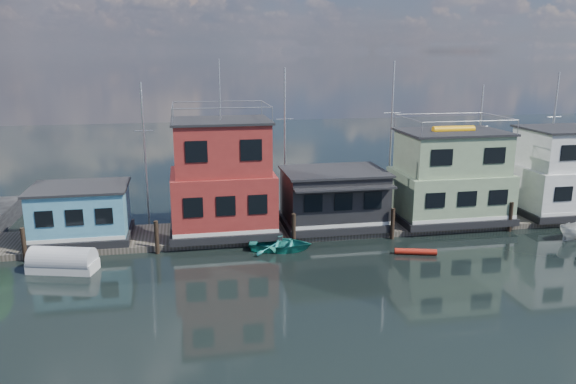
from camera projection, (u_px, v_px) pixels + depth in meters
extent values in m
plane|color=black|center=(401.00, 297.00, 29.89)|extent=(160.00, 160.00, 0.00)
cube|color=#595147|center=(340.00, 226.00, 41.28)|extent=(48.00, 5.00, 0.40)
cube|color=black|center=(83.00, 235.00, 37.95)|extent=(6.40, 4.90, 0.50)
cube|color=#529ABA|center=(81.00, 210.00, 37.52)|extent=(6.00, 4.50, 3.00)
cube|color=black|center=(79.00, 187.00, 37.14)|extent=(6.30, 4.80, 0.16)
cube|color=black|center=(224.00, 227.00, 39.65)|extent=(7.40, 5.90, 0.50)
cube|color=maroon|center=(223.00, 198.00, 39.14)|extent=(7.00, 5.50, 3.74)
cube|color=maroon|center=(221.00, 147.00, 38.26)|extent=(6.30, 4.95, 3.46)
cube|color=black|center=(221.00, 121.00, 37.82)|extent=(6.65, 5.23, 0.16)
cylinder|color=silver|center=(220.00, 89.00, 37.31)|extent=(0.08, 0.08, 4.00)
cube|color=black|center=(333.00, 221.00, 41.08)|extent=(7.40, 5.40, 0.50)
cube|color=black|center=(334.00, 195.00, 40.61)|extent=(7.00, 5.00, 3.40)
cube|color=black|center=(334.00, 171.00, 40.18)|extent=(7.30, 5.30, 0.16)
cube|color=black|center=(345.00, 188.00, 37.65)|extent=(7.00, 1.20, 0.12)
cube|color=black|center=(447.00, 215.00, 42.70)|extent=(8.40, 5.90, 0.50)
cube|color=gray|center=(449.00, 192.00, 42.26)|extent=(8.00, 5.50, 3.12)
cube|color=gray|center=(452.00, 152.00, 41.53)|extent=(7.20, 4.95, 2.88)
cube|color=black|center=(453.00, 132.00, 41.16)|extent=(7.60, 5.23, 0.16)
cylinder|color=#FFA80A|center=(454.00, 130.00, 41.12)|extent=(3.20, 0.56, 0.56)
cube|color=black|center=(565.00, 208.00, 44.49)|extent=(8.40, 5.90, 0.50)
cube|color=white|center=(567.00, 186.00, 44.05)|extent=(8.00, 5.50, 3.12)
cube|color=white|center=(572.00, 148.00, 43.32)|extent=(7.20, 4.95, 2.88)
cube|color=black|center=(575.00, 129.00, 42.95)|extent=(7.60, 5.23, 0.16)
cylinder|color=#2D2116|center=(24.00, 245.00, 34.63)|extent=(0.28, 0.28, 2.20)
cylinder|color=#2D2116|center=(157.00, 237.00, 36.07)|extent=(0.28, 0.28, 2.20)
cylinder|color=#2D2116|center=(294.00, 229.00, 37.68)|extent=(0.28, 0.28, 2.20)
cylinder|color=#2D2116|center=(393.00, 224.00, 38.93)|extent=(0.28, 0.28, 2.20)
cylinder|color=#2D2116|center=(511.00, 217.00, 40.55)|extent=(0.28, 0.28, 2.20)
cylinder|color=silver|center=(145.00, 151.00, 43.27)|extent=(0.16, 0.16, 10.50)
cylinder|color=silver|center=(143.00, 131.00, 42.88)|extent=(1.40, 0.06, 0.06)
cylinder|color=silver|center=(285.00, 141.00, 45.12)|extent=(0.16, 0.16, 11.50)
cylinder|color=silver|center=(285.00, 119.00, 44.70)|extent=(1.40, 0.06, 0.06)
cylinder|color=silver|center=(391.00, 135.00, 46.67)|extent=(0.16, 0.16, 12.00)
cylinder|color=silver|center=(392.00, 113.00, 46.23)|extent=(1.40, 0.06, 0.06)
cylinder|color=silver|center=(479.00, 144.00, 48.34)|extent=(0.16, 0.16, 10.00)
cylinder|color=silver|center=(480.00, 126.00, 47.98)|extent=(1.40, 0.06, 0.06)
cylinder|color=silver|center=(552.00, 136.00, 49.48)|extent=(0.16, 0.16, 11.00)
cylinder|color=silver|center=(554.00, 117.00, 49.08)|extent=(1.40, 0.06, 0.06)
cylinder|color=#B32013|center=(416.00, 252.00, 36.11)|extent=(2.67, 1.11, 0.39)
imported|color=teal|center=(281.00, 244.00, 36.83)|extent=(4.76, 3.94, 0.85)
cube|color=silver|center=(63.00, 266.00, 33.34)|extent=(4.21, 2.52, 0.66)
cylinder|color=#AEAEB2|center=(62.00, 260.00, 33.24)|extent=(4.06, 2.56, 1.60)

